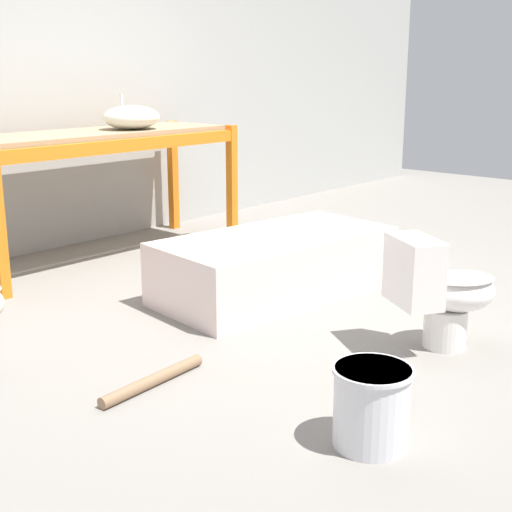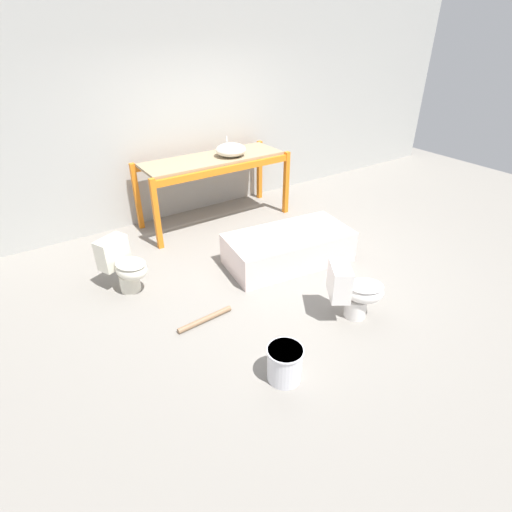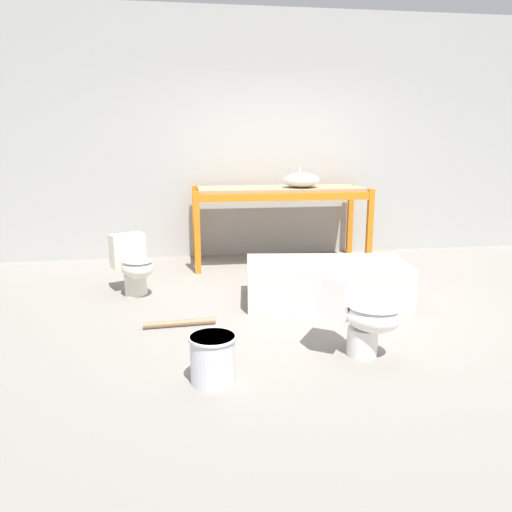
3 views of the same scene
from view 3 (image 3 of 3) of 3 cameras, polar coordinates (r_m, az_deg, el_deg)
name	(u,v)px [view 3 (image 3 of 3)]	position (r m, az deg, el deg)	size (l,w,h in m)	color
ground_plane	(312,303)	(4.94, 6.39, -5.41)	(12.00, 12.00, 0.00)	gray
warehouse_wall_rear	(272,137)	(6.87, 1.87, 13.48)	(10.80, 0.08, 3.20)	#ADADA8
shelving_rack	(280,198)	(6.35, 2.76, 6.67)	(2.20, 0.81, 0.98)	orange
sink_basin	(301,180)	(6.29, 5.22, 8.63)	(0.44, 0.42, 0.26)	silver
bathtub_main	(326,279)	(4.95, 8.05, -2.60)	(1.63, 0.94, 0.40)	silver
toilet_near	(133,264)	(5.28, -13.84, -0.89)	(0.53, 0.64, 0.61)	silver
toilet_far	(358,313)	(3.78, 11.61, -6.44)	(0.64, 0.58, 0.61)	white
bucket_white	(213,358)	(3.36, -4.95, -11.54)	(0.32, 0.32, 0.32)	silver
loose_pipe	(180,323)	(4.37, -8.71, -7.60)	(0.62, 0.10, 0.06)	#8C6B4C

